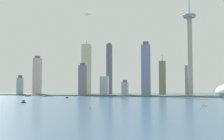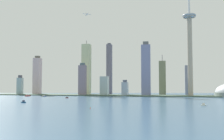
{
  "view_description": "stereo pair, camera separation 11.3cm",
  "coord_description": "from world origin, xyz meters",
  "px_view_note": "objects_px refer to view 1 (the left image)",
  "views": [
    {
      "loc": [
        188.89,
        -268.08,
        31.95
      ],
      "look_at": [
        25.43,
        432.32,
        75.78
      ],
      "focal_mm": 39.75,
      "sensor_mm": 36.0,
      "label": 1
    },
    {
      "loc": [
        189.0,
        -268.05,
        31.95
      ],
      "look_at": [
        25.43,
        432.32,
        75.78
      ],
      "focal_mm": 39.75,
      "sensor_mm": 36.0,
      "label": 2
    }
  ],
  "objects_px": {
    "skyscraper_4": "(104,86)",
    "skyscraper_8": "(162,78)",
    "observation_tower": "(190,39)",
    "skyscraper_7": "(146,70)",
    "skyscraper_1": "(20,86)",
    "boat_6": "(44,96)",
    "skyscraper_6": "(189,80)",
    "boat_5": "(204,105)",
    "boat_2": "(28,96)",
    "boat_1": "(24,102)",
    "boat_4": "(67,98)",
    "skyscraper_5": "(109,69)",
    "skyscraper_2": "(125,89)",
    "channel_buoy_0": "(42,96)",
    "skyscraper_0": "(37,76)",
    "channel_buoy_1": "(90,108)",
    "airplane": "(87,14)",
    "skyscraper_3": "(82,80)",
    "skyscraper_9": "(86,70)"
  },
  "relations": [
    {
      "from": "boat_6",
      "to": "observation_tower",
      "type": "bearing_deg",
      "value": 17.05
    },
    {
      "from": "skyscraper_8",
      "to": "skyscraper_4",
      "type": "bearing_deg",
      "value": -160.64
    },
    {
      "from": "skyscraper_0",
      "to": "skyscraper_3",
      "type": "distance_m",
      "value": 186.68
    },
    {
      "from": "skyscraper_2",
      "to": "channel_buoy_1",
      "type": "distance_m",
      "value": 394.59
    },
    {
      "from": "skyscraper_7",
      "to": "boat_6",
      "type": "xyz_separation_m",
      "value": [
        -275.47,
        -101.54,
        -76.32
      ]
    },
    {
      "from": "boat_4",
      "to": "channel_buoy_1",
      "type": "height_order",
      "value": "boat_4"
    },
    {
      "from": "skyscraper_1",
      "to": "skyscraper_3",
      "type": "relative_size",
      "value": 0.65
    },
    {
      "from": "skyscraper_1",
      "to": "skyscraper_9",
      "type": "bearing_deg",
      "value": 11.61
    },
    {
      "from": "boat_2",
      "to": "boat_5",
      "type": "xyz_separation_m",
      "value": [
        445.79,
        -231.21,
        -0.27
      ]
    },
    {
      "from": "observation_tower",
      "to": "skyscraper_7",
      "type": "distance_m",
      "value": 150.61
    },
    {
      "from": "skyscraper_5",
      "to": "skyscraper_6",
      "type": "height_order",
      "value": "skyscraper_5"
    },
    {
      "from": "boat_2",
      "to": "boat_4",
      "type": "height_order",
      "value": "boat_2"
    },
    {
      "from": "skyscraper_7",
      "to": "boat_2",
      "type": "height_order",
      "value": "skyscraper_7"
    },
    {
      "from": "observation_tower",
      "to": "airplane",
      "type": "height_order",
      "value": "observation_tower"
    },
    {
      "from": "boat_1",
      "to": "channel_buoy_1",
      "type": "relative_size",
      "value": 3.76
    },
    {
      "from": "channel_buoy_0",
      "to": "airplane",
      "type": "xyz_separation_m",
      "value": [
        87.59,
        115.46,
        255.06
      ]
    },
    {
      "from": "channel_buoy_0",
      "to": "boat_1",
      "type": "bearing_deg",
      "value": -68.97
    },
    {
      "from": "boat_5",
      "to": "airplane",
      "type": "xyz_separation_m",
      "value": [
        -303.14,
        329.6,
        254.8
      ]
    },
    {
      "from": "skyscraper_2",
      "to": "channel_buoy_0",
      "type": "distance_m",
      "value": 234.73
    },
    {
      "from": "skyscraper_5",
      "to": "skyscraper_4",
      "type": "bearing_deg",
      "value": -85.37
    },
    {
      "from": "channel_buoy_0",
      "to": "channel_buoy_1",
      "type": "distance_m",
      "value": 377.63
    },
    {
      "from": "skyscraper_7",
      "to": "boat_5",
      "type": "xyz_separation_m",
      "value": [
        118.24,
        -329.1,
        -76.02
      ]
    },
    {
      "from": "boat_5",
      "to": "channel_buoy_0",
      "type": "xyz_separation_m",
      "value": [
        -390.73,
        214.14,
        -0.26
      ]
    },
    {
      "from": "skyscraper_2",
      "to": "skyscraper_7",
      "type": "bearing_deg",
      "value": 15.99
    },
    {
      "from": "boat_4",
      "to": "skyscraper_3",
      "type": "bearing_deg",
      "value": 64.8
    },
    {
      "from": "skyscraper_3",
      "to": "skyscraper_6",
      "type": "bearing_deg",
      "value": 17.78
    },
    {
      "from": "skyscraper_2",
      "to": "boat_5",
      "type": "bearing_deg",
      "value": -60.25
    },
    {
      "from": "skyscraper_3",
      "to": "observation_tower",
      "type": "bearing_deg",
      "value": 0.82
    },
    {
      "from": "skyscraper_4",
      "to": "skyscraper_8",
      "type": "relative_size",
      "value": 0.46
    },
    {
      "from": "boat_1",
      "to": "boat_2",
      "type": "height_order",
      "value": "boat_2"
    },
    {
      "from": "boat_2",
      "to": "skyscraper_8",
      "type": "bearing_deg",
      "value": 117.29
    },
    {
      "from": "airplane",
      "to": "skyscraper_1",
      "type": "bearing_deg",
      "value": -119.03
    },
    {
      "from": "skyscraper_1",
      "to": "boat_5",
      "type": "bearing_deg",
      "value": -31.19
    },
    {
      "from": "skyscraper_8",
      "to": "boat_5",
      "type": "relative_size",
      "value": 15.66
    },
    {
      "from": "boat_5",
      "to": "boat_6",
      "type": "distance_m",
      "value": 454.74
    },
    {
      "from": "skyscraper_4",
      "to": "skyscraper_0",
      "type": "bearing_deg",
      "value": 173.99
    },
    {
      "from": "skyscraper_2",
      "to": "channel_buoy_1",
      "type": "bearing_deg",
      "value": -86.73
    },
    {
      "from": "observation_tower",
      "to": "skyscraper_5",
      "type": "relative_size",
      "value": 1.99
    },
    {
      "from": "skyscraper_2",
      "to": "skyscraper_9",
      "type": "height_order",
      "value": "skyscraper_9"
    },
    {
      "from": "boat_4",
      "to": "boat_2",
      "type": "bearing_deg",
      "value": 125.47
    },
    {
      "from": "boat_5",
      "to": "skyscraper_8",
      "type": "bearing_deg",
      "value": -49.59
    },
    {
      "from": "skyscraper_6",
      "to": "skyscraper_7",
      "type": "height_order",
      "value": "skyscraper_7"
    },
    {
      "from": "boat_1",
      "to": "boat_4",
      "type": "height_order",
      "value": "boat_4"
    },
    {
      "from": "skyscraper_1",
      "to": "boat_6",
      "type": "bearing_deg",
      "value": -34.38
    },
    {
      "from": "skyscraper_4",
      "to": "skyscraper_8",
      "type": "xyz_separation_m",
      "value": [
        173.63,
        61.02,
        24.85
      ]
    },
    {
      "from": "skyscraper_6",
      "to": "skyscraper_1",
      "type": "bearing_deg",
      "value": -170.28
    },
    {
      "from": "skyscraper_0",
      "to": "skyscraper_4",
      "type": "distance_m",
      "value": 247.84
    },
    {
      "from": "skyscraper_6",
      "to": "boat_2",
      "type": "xyz_separation_m",
      "value": [
        -454.64,
        -182.84,
        -45.38
      ]
    },
    {
      "from": "skyscraper_1",
      "to": "boat_6",
      "type": "relative_size",
      "value": 4.13
    },
    {
      "from": "boat_2",
      "to": "boat_4",
      "type": "distance_m",
      "value": 163.13
    }
  ]
}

